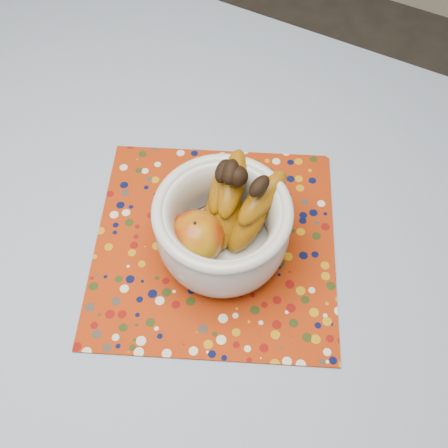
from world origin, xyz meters
name	(u,v)px	position (x,y,z in m)	size (l,w,h in m)	color
table	(142,269)	(0.00, 0.00, 0.67)	(1.20, 1.20, 0.75)	brown
tablecloth	(136,248)	(0.00, 0.00, 0.76)	(1.32, 1.32, 0.01)	#637DA5
placemat	(215,243)	(0.12, 0.07, 0.76)	(0.41, 0.41, 0.00)	#912607
fruit_bowl	(226,220)	(0.14, 0.07, 0.84)	(0.21, 0.23, 0.18)	silver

